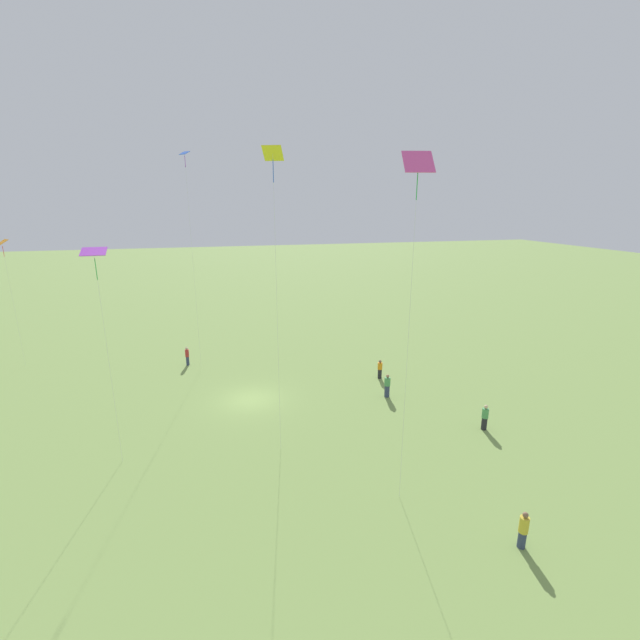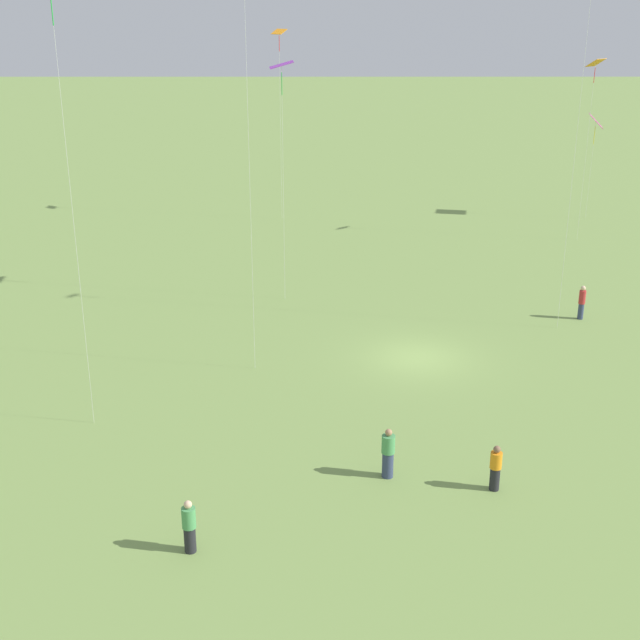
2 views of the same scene
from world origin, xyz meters
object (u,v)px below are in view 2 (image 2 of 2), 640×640
kite_4 (279,42)px  kite_7 (596,123)px  person_2 (388,454)px  person_3 (189,527)px  person_4 (582,302)px  kite_6 (595,70)px  kite_5 (282,72)px  person_0 (495,468)px

kite_4 → kite_7: (0.05, -21.15, -5.19)m
person_2 → person_3: (-4.15, 6.03, -0.04)m
person_4 → kite_7: 21.26m
person_2 → kite_6: bearing=-160.5°
kite_7 → kite_6: bearing=-144.7°
person_4 → kite_4: kite_4 is taller
kite_7 → person_4: bearing=-140.3°
kite_7 → kite_4: bearing=146.2°
person_3 → kite_4: bearing=-62.4°
person_2 → kite_4: (34.39, 4.86, 10.88)m
person_3 → kite_5: 24.43m
kite_4 → kite_7: bearing=77.5°
person_4 → kite_4: size_ratio=0.14×
person_2 → kite_6: (29.01, -14.22, 9.63)m
person_4 → kite_4: bearing=34.7°
person_2 → kite_5: bearing=-121.5°
person_3 → kite_7: (38.59, -22.31, 5.72)m
person_2 → person_4: bearing=-169.8°
person_0 → person_2: bearing=51.6°
kite_5 → kite_6: (11.25, -18.28, -0.96)m
person_3 → kite_5: size_ratio=0.14×
person_4 → kite_6: size_ratio=0.15×
person_0 → person_3: size_ratio=0.94×
person_2 → person_4: size_ratio=1.04×
person_0 → person_2: 3.52m
kite_5 → kite_4: bearing=-137.0°
person_4 → person_3: bearing=135.4°
person_0 → person_3: (-3.35, 9.46, 0.05)m
person_2 → kite_4: bearing=-126.4°
person_3 → kite_5: kite_5 is taller
kite_7 → kite_5: bearing=-174.6°
person_0 → person_4: person_4 is taller
person_4 → person_0: bearing=152.1°
person_3 → person_0: bearing=-131.2°
person_0 → kite_7: bearing=-45.2°
person_2 → kite_7: bearing=-159.7°
person_3 → person_4: bearing=-101.8°
person_0 → kite_6: size_ratio=0.14×
kite_5 → kite_6: kite_5 is taller
person_2 → kite_7: (34.44, -16.28, 5.69)m
kite_6 → kite_7: size_ratio=1.57×
person_0 → person_3: person_3 is taller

